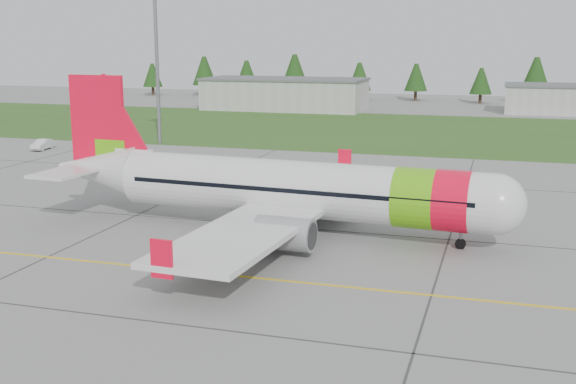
% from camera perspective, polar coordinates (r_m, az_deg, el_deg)
% --- Properties ---
extents(ground, '(320.00, 320.00, 0.00)m').
position_cam_1_polar(ground, '(36.60, -6.13, -10.70)').
color(ground, gray).
rests_on(ground, ground).
extents(aircraft, '(37.29, 34.42, 11.29)m').
position_cam_1_polar(aircraft, '(53.16, 0.02, 0.24)').
color(aircraft, silver).
rests_on(aircraft, ground).
extents(service_van, '(1.58, 1.51, 4.12)m').
position_cam_1_polar(service_van, '(98.99, -18.90, 4.37)').
color(service_van, silver).
rests_on(service_van, ground).
extents(grass_strip, '(320.00, 50.00, 0.03)m').
position_cam_1_polar(grass_strip, '(114.67, 10.06, 4.75)').
color(grass_strip, '#30561E').
rests_on(grass_strip, ground).
extents(taxi_guideline, '(120.00, 0.25, 0.02)m').
position_cam_1_polar(taxi_guideline, '(43.58, -2.01, -6.84)').
color(taxi_guideline, gold).
rests_on(taxi_guideline, ground).
extents(hangar_west, '(32.00, 14.00, 6.00)m').
position_cam_1_polar(hangar_west, '(147.96, -0.24, 7.69)').
color(hangar_west, '#A8A8A3').
rests_on(hangar_west, ground).
extents(hangar_east, '(24.00, 12.00, 5.20)m').
position_cam_1_polar(hangar_east, '(149.90, 21.41, 6.77)').
color(hangar_east, '#A8A8A3').
rests_on(hangar_east, ground).
extents(floodlight_mast, '(0.50, 0.50, 20.00)m').
position_cam_1_polar(floodlight_mast, '(100.01, -10.29, 9.46)').
color(floodlight_mast, slate).
rests_on(floodlight_mast, ground).
extents(treeline, '(160.00, 8.00, 10.00)m').
position_cam_1_polar(treeline, '(169.78, 12.46, 8.64)').
color(treeline, '#1C3F14').
rests_on(treeline, ground).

